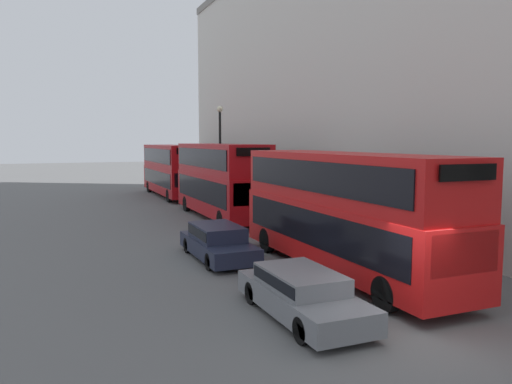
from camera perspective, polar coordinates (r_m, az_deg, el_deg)
name	(u,v)px	position (r m, az deg, el deg)	size (l,w,h in m)	color
ground_plane	(407,334)	(12.95, 16.92, -15.26)	(200.00, 200.00, 0.00)	#5B5B5B
bus_leading	(343,207)	(17.56, 9.93, -1.70)	(2.59, 11.10, 4.19)	red
bus_second_in_queue	(220,177)	(29.59, -4.09, 1.67)	(2.59, 10.35, 4.41)	#A80F14
bus_third_in_queue	(171,168)	(41.73, -9.64, 2.71)	(2.59, 11.13, 4.23)	#A80F14
car_dark_sedan	(302,292)	(13.36, 5.25, -11.34)	(1.82, 4.74, 1.24)	slate
car_hatchback	(218,241)	(19.61, -4.40, -5.60)	(1.84, 4.77, 1.34)	#1E2338
street_lamp	(220,145)	(36.15, -4.13, 5.43)	(0.44, 0.44, 7.06)	black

